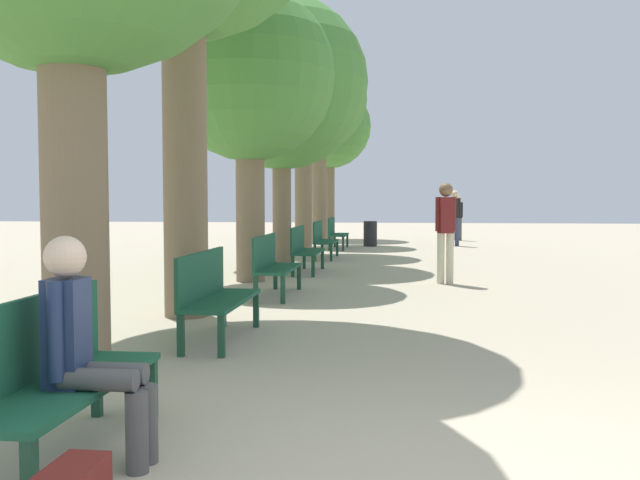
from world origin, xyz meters
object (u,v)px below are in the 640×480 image
(tree_row_5, at_px, (319,102))
(bench_row_0, at_px, (52,368))
(tree_row_2, at_px, (250,78))
(pedestrian_mid, at_px, (458,215))
(person_seated, at_px, (87,345))
(trash_bin, at_px, (370,234))
(bench_row_4, at_px, (322,237))
(pedestrian_far, at_px, (455,214))
(bench_row_5, at_px, (335,231))
(bench_row_2, at_px, (272,262))
(tree_row_6, at_px, (329,128))
(tree_row_4, at_px, (303,83))
(bench_row_1, at_px, (213,290))
(tree_row_3, at_px, (282,84))
(pedestrian_near, at_px, (446,226))

(tree_row_5, bearing_deg, bench_row_0, -87.82)
(tree_row_2, relative_size, pedestrian_mid, 3.28)
(person_seated, bearing_deg, trash_bin, 87.73)
(bench_row_4, distance_m, pedestrian_far, 6.17)
(bench_row_5, height_order, trash_bin, bench_row_5)
(bench_row_2, relative_size, pedestrian_far, 0.96)
(tree_row_6, bearing_deg, pedestrian_far, -39.92)
(bench_row_0, bearing_deg, tree_row_4, 92.70)
(bench_row_4, bearing_deg, bench_row_1, -90.00)
(tree_row_6, bearing_deg, tree_row_4, -90.00)
(tree_row_6, bearing_deg, tree_row_3, -90.00)
(bench_row_4, bearing_deg, tree_row_2, -98.34)
(bench_row_5, xyz_separation_m, tree_row_2, (-0.72, -8.24, 3.01))
(tree_row_3, xyz_separation_m, tree_row_5, (0.00, 7.03, 0.55))
(tree_row_3, relative_size, pedestrian_near, 3.42)
(tree_row_5, bearing_deg, bench_row_2, -86.61)
(bench_row_2, xyz_separation_m, tree_row_2, (-0.72, 1.81, 3.01))
(tree_row_4, bearing_deg, tree_row_3, -90.00)
(bench_row_2, height_order, trash_bin, bench_row_2)
(person_seated, xyz_separation_m, trash_bin, (0.72, 18.07, -0.28))
(bench_row_1, xyz_separation_m, pedestrian_near, (2.64, 5.18, 0.47))
(pedestrian_mid, bearing_deg, person_seated, -99.54)
(bench_row_5, distance_m, pedestrian_mid, 6.08)
(person_seated, relative_size, pedestrian_mid, 0.81)
(tree_row_4, height_order, trash_bin, tree_row_4)
(pedestrian_far, bearing_deg, bench_row_2, -106.65)
(bench_row_4, relative_size, pedestrian_far, 0.96)
(bench_row_0, distance_m, trash_bin, 18.03)
(person_seated, bearing_deg, bench_row_5, 90.80)
(bench_row_4, height_order, tree_row_2, tree_row_2)
(bench_row_2, distance_m, bench_row_4, 6.70)
(tree_row_6, xyz_separation_m, pedestrian_far, (4.23, -3.54, -3.02))
(bench_row_2, relative_size, person_seated, 1.32)
(bench_row_5, xyz_separation_m, person_seated, (0.23, -16.80, 0.15))
(bench_row_0, distance_m, tree_row_6, 22.26)
(bench_row_4, xyz_separation_m, pedestrian_near, (2.64, -4.86, 0.47))
(bench_row_0, distance_m, bench_row_2, 6.70)
(tree_row_5, relative_size, pedestrian_near, 3.55)
(bench_row_1, height_order, person_seated, person_seated)
(bench_row_4, distance_m, tree_row_4, 4.45)
(bench_row_2, bearing_deg, tree_row_4, 94.81)
(tree_row_3, bearing_deg, bench_row_5, 81.78)
(pedestrian_far, bearing_deg, person_seated, -100.05)
(tree_row_6, xyz_separation_m, pedestrian_near, (3.36, -13.44, -3.02))
(pedestrian_far, xyz_separation_m, trash_bin, (-2.56, -0.43, -0.59))
(trash_bin, bearing_deg, bench_row_5, -126.81)
(bench_row_4, relative_size, trash_bin, 2.14)
(tree_row_5, xyz_separation_m, person_seated, (0.95, -18.88, -3.83))
(person_seated, bearing_deg, bench_row_0, 164.61)
(trash_bin, bearing_deg, bench_row_4, -101.63)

